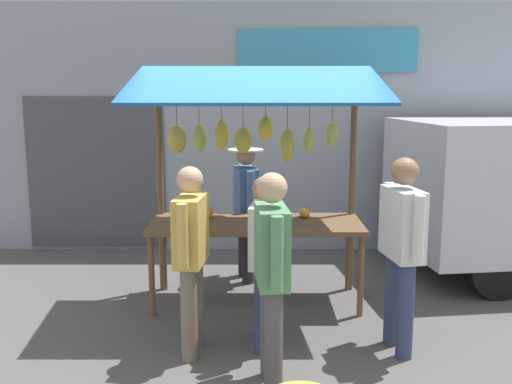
{
  "coord_description": "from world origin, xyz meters",
  "views": [
    {
      "loc": [
        -0.0,
        5.91,
        2.25
      ],
      "look_at": [
        0.0,
        0.3,
        1.25
      ],
      "focal_mm": 40.73,
      "sensor_mm": 36.0,
      "label": 1
    }
  ],
  "objects_px": {
    "shopper_in_striped_shirt": "(271,265)",
    "shopper_with_shopping_bag": "(401,241)",
    "vendor_with_sunhat": "(246,202)",
    "market_stall": "(255,158)",
    "shopper_with_ponytail": "(191,248)",
    "shopper_in_grey_tee": "(264,252)"
  },
  "relations": [
    {
      "from": "vendor_with_sunhat",
      "to": "shopper_in_striped_shirt",
      "type": "height_order",
      "value": "shopper_in_striped_shirt"
    },
    {
      "from": "vendor_with_sunhat",
      "to": "shopper_with_ponytail",
      "type": "bearing_deg",
      "value": -23.62
    },
    {
      "from": "market_stall",
      "to": "shopper_with_shopping_bag",
      "type": "xyz_separation_m",
      "value": [
        -1.24,
        1.23,
        -0.56
      ]
    },
    {
      "from": "market_stall",
      "to": "vendor_with_sunhat",
      "type": "bearing_deg",
      "value": -81.05
    },
    {
      "from": "market_stall",
      "to": "shopper_in_striped_shirt",
      "type": "height_order",
      "value": "market_stall"
    },
    {
      "from": "market_stall",
      "to": "shopper_with_ponytail",
      "type": "height_order",
      "value": "market_stall"
    },
    {
      "from": "market_stall",
      "to": "vendor_with_sunhat",
      "type": "relative_size",
      "value": 1.56
    },
    {
      "from": "market_stall",
      "to": "shopper_with_shopping_bag",
      "type": "relative_size",
      "value": 1.48
    },
    {
      "from": "market_stall",
      "to": "shopper_in_striped_shirt",
      "type": "distance_m",
      "value": 1.92
    },
    {
      "from": "vendor_with_sunhat",
      "to": "shopper_with_shopping_bag",
      "type": "relative_size",
      "value": 0.94
    },
    {
      "from": "shopper_with_ponytail",
      "to": "shopper_in_striped_shirt",
      "type": "bearing_deg",
      "value": -124.25
    },
    {
      "from": "market_stall",
      "to": "shopper_with_ponytail",
      "type": "distance_m",
      "value": 1.5
    },
    {
      "from": "vendor_with_sunhat",
      "to": "shopper_in_striped_shirt",
      "type": "distance_m",
      "value": 2.53
    },
    {
      "from": "shopper_in_striped_shirt",
      "to": "vendor_with_sunhat",
      "type": "bearing_deg",
      "value": 0.31
    },
    {
      "from": "shopper_in_striped_shirt",
      "to": "shopper_in_grey_tee",
      "type": "relative_size",
      "value": 1.09
    },
    {
      "from": "market_stall",
      "to": "shopper_in_striped_shirt",
      "type": "relative_size",
      "value": 1.51
    },
    {
      "from": "shopper_with_shopping_bag",
      "to": "shopper_in_grey_tee",
      "type": "height_order",
      "value": "shopper_with_shopping_bag"
    },
    {
      "from": "vendor_with_sunhat",
      "to": "shopper_in_grey_tee",
      "type": "distance_m",
      "value": 1.85
    },
    {
      "from": "market_stall",
      "to": "shopper_with_shopping_bag",
      "type": "height_order",
      "value": "market_stall"
    },
    {
      "from": "market_stall",
      "to": "vendor_with_sunhat",
      "type": "distance_m",
      "value": 0.93
    },
    {
      "from": "shopper_in_striped_shirt",
      "to": "shopper_with_shopping_bag",
      "type": "height_order",
      "value": "shopper_with_shopping_bag"
    },
    {
      "from": "vendor_with_sunhat",
      "to": "shopper_in_grey_tee",
      "type": "xyz_separation_m",
      "value": [
        -0.19,
        1.84,
        -0.07
      ]
    }
  ]
}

